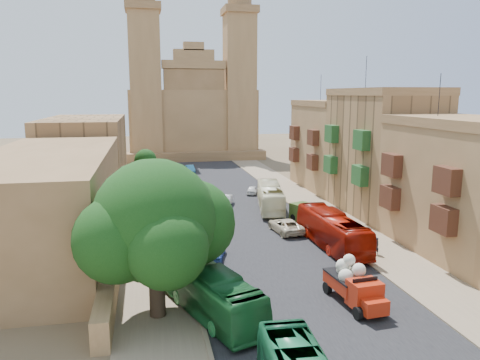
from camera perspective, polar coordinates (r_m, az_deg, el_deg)
name	(u,v)px	position (r m, az deg, el deg)	size (l,w,h in m)	color
ground	(332,332)	(28.04, 11.11, -17.73)	(260.00, 260.00, 0.00)	brown
road_surface	(233,207)	(55.23, -0.82, -3.34)	(14.00, 140.00, 0.01)	black
sidewalk_east	(310,204)	(57.68, 8.50, -2.86)	(5.00, 140.00, 0.01)	#826E55
sidewalk_west	(151,211)	(54.34, -10.74, -3.76)	(5.00, 140.00, 0.01)	#826E55
kerb_east	(290,204)	(56.88, 6.13, -2.94)	(0.25, 140.00, 0.12)	#826E55
kerb_west	(174,210)	(54.40, -8.10, -3.60)	(0.25, 140.00, 0.12)	#826E55
townhouse_b	(463,185)	(43.11, 25.56, -0.61)	(9.00, 14.00, 14.90)	olive
townhouse_c	(382,151)	(54.61, 16.89, 3.42)	(9.00, 14.00, 17.40)	olive
townhouse_d	(333,145)	(67.27, 11.23, 4.26)	(9.00, 14.00, 15.90)	olive
west_wall	(120,230)	(44.53, -14.47, -5.88)	(1.00, 40.00, 1.80)	olive
west_building_low	(49,202)	(42.49, -22.23, -2.51)	(10.00, 28.00, 8.40)	brown
west_building_mid	(86,154)	(67.72, -18.28, 2.99)	(10.00, 22.00, 10.00)	olive
church	(192,111)	(101.89, -5.93, 8.32)	(28.00, 22.50, 36.30)	olive
ficus_tree	(156,225)	(27.77, -10.16, -5.41)	(9.54, 8.78, 9.54)	#332519
street_tree_a	(147,231)	(36.19, -11.27, -6.13)	(2.88, 2.88, 4.43)	#332519
street_tree_b	(146,196)	(47.80, -11.36, -1.91)	(3.02, 3.02, 4.64)	#332519
street_tree_c	(146,176)	(59.59, -11.40, 0.48)	(2.99, 2.99, 4.59)	#332519
street_tree_d	(146,160)	(71.40, -11.45, 2.38)	(3.32, 3.32, 5.10)	#332519
red_truck	(355,284)	(31.06, 13.81, -12.23)	(2.51, 5.37, 3.05)	red
olive_pickup	(310,215)	(48.93, 8.50, -4.20)	(3.44, 4.80, 1.82)	#39531F
bus_green_north	(207,290)	(29.19, -3.99, -13.18)	(2.46, 10.50, 2.93)	#1B612C
bus_red_east	(332,230)	(41.56, 11.16, -6.02)	(2.56, 10.92, 3.04)	#941105
bus_cream_east	(270,197)	(53.94, 3.73, -2.09)	(2.48, 10.60, 2.95)	#FAF3C7
car_blue_a	(215,251)	(38.37, -3.06, -8.64)	(1.46, 3.64, 1.24)	#2E509D
car_white_a	(226,201)	(55.89, -1.76, -2.53)	(1.31, 3.76, 1.24)	silver
car_cream	(286,226)	(45.46, 5.57, -5.55)	(2.24, 4.86, 1.35)	beige
car_dkblue	(187,180)	(69.73, -6.50, 0.06)	(1.93, 4.74, 1.38)	navy
car_white_b	(252,190)	(62.46, 1.53, -1.22)	(1.29, 3.21, 1.09)	white
car_blue_b	(190,169)	(80.54, -6.10, 1.39)	(1.25, 3.57, 1.18)	#3D9ED1
pedestrian_a	(376,246)	(40.67, 16.27, -7.75)	(0.55, 0.36, 1.50)	#252127
pedestrian_c	(337,228)	(45.04, 11.77, -5.78)	(0.88, 0.37, 1.50)	#2D2C34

